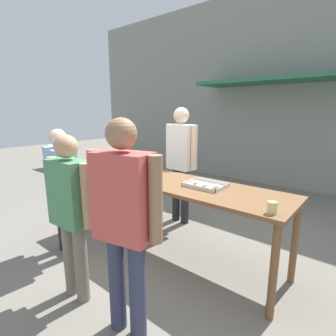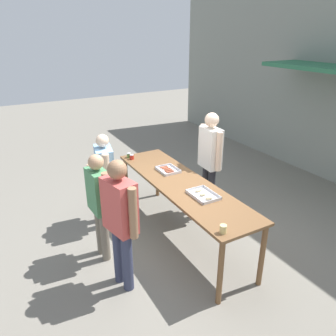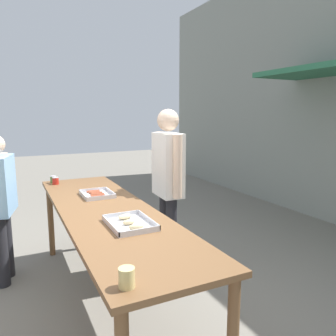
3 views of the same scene
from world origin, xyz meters
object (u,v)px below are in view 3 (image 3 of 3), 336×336
(condiment_jar_mustard, at_px, (53,179))
(person_server_behind_table, at_px, (168,176))
(food_tray_buns, at_px, (130,223))
(condiment_jar_ketchup, at_px, (56,181))
(food_tray_sausages, at_px, (97,195))
(beer_cup, at_px, (127,278))

(condiment_jar_mustard, xyz_separation_m, person_server_behind_table, (0.93, 1.10, 0.11))
(food_tray_buns, xyz_separation_m, condiment_jar_ketchup, (-1.76, -0.31, 0.03))
(food_tray_sausages, xyz_separation_m, person_server_behind_table, (0.07, 0.78, 0.14))
(food_tray_sausages, distance_m, food_tray_buns, 1.00)
(food_tray_sausages, height_order, food_tray_buns, food_tray_buns)
(food_tray_buns, bearing_deg, food_tray_sausages, -179.90)
(food_tray_sausages, height_order, person_server_behind_table, person_server_behind_table)
(person_server_behind_table, bearing_deg, condiment_jar_mustard, -127.19)
(food_tray_buns, bearing_deg, person_server_behind_table, 140.02)
(beer_cup, height_order, person_server_behind_table, person_server_behind_table)
(food_tray_buns, distance_m, condiment_jar_ketchup, 1.79)
(condiment_jar_ketchup, xyz_separation_m, beer_cup, (2.60, -0.01, 0.01))
(condiment_jar_ketchup, height_order, beer_cup, beer_cup)
(condiment_jar_mustard, height_order, beer_cup, beer_cup)
(condiment_jar_mustard, bearing_deg, food_tray_sausages, 20.27)
(condiment_jar_mustard, height_order, condiment_jar_ketchup, same)
(food_tray_buns, bearing_deg, condiment_jar_ketchup, -170.08)
(condiment_jar_ketchup, bearing_deg, food_tray_buns, 9.92)
(food_tray_sausages, bearing_deg, person_server_behind_table, 84.85)
(food_tray_sausages, xyz_separation_m, condiment_jar_mustard, (-0.86, -0.32, 0.03))
(food_tray_buns, relative_size, condiment_jar_ketchup, 5.07)
(condiment_jar_mustard, relative_size, person_server_behind_table, 0.05)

